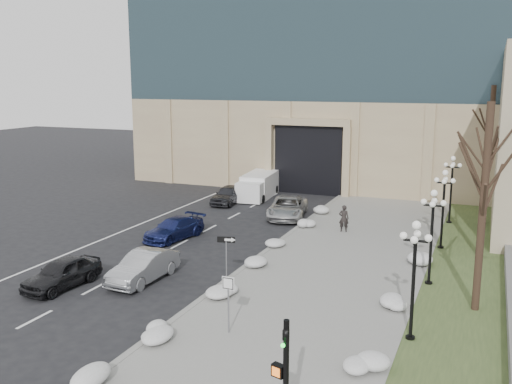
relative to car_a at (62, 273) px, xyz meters
The scene contains 31 objects.
ground 9.75m from the car_a, 34.29° to the right, with size 160.00×160.00×0.00m, color black.
sidewalk 14.35m from the car_a, 36.47° to the left, with size 9.00×40.00×0.12m, color gray.
curb 11.07m from the car_a, 50.48° to the left, with size 0.30×40.00×0.14m, color gray.
grass_strip 19.96m from the car_a, 25.30° to the left, with size 4.00×40.00×0.10m, color #384A25.
stone_wall 22.63m from the car_a, 27.71° to the left, with size 0.50×30.00×0.70m, color slate.
car_a is the anchor object (origin of this frame).
car_b 3.87m from the car_a, 35.54° to the left, with size 1.56×4.47×1.47m, color #979A9E.
car_c 9.49m from the car_a, 86.23° to the left, with size 1.85×4.54×1.32m, color navy.
car_d 18.35m from the car_a, 73.14° to the left, with size 2.51×5.45×1.51m, color #B5B5B5.
car_e 20.18m from the car_a, 91.90° to the left, with size 1.75×4.35×1.48m, color #2F2F34.
pedestrian 17.98m from the car_a, 55.62° to the left, with size 0.65×0.42×1.77m, color black.
box_truck 23.44m from the car_a, 88.51° to the left, with size 2.79×6.46×1.99m.
one_way_sign 8.17m from the car_a, 24.53° to the left, with size 0.92×0.35×2.44m.
keep_sign 9.88m from the car_a, 10.01° to the right, with size 0.52×0.07×2.41m.
snow_clump_a 10.22m from the car_a, 44.71° to the right, with size 1.10×1.60×0.36m, color silver.
snow_clump_b 7.96m from the car_a, 24.57° to the right, with size 1.10×1.60×0.36m, color silver.
snow_clump_c 7.93m from the car_a, 13.13° to the left, with size 1.10×1.60×0.36m, color silver.
snow_clump_d 9.66m from the car_a, 40.01° to the left, with size 1.10×1.60×0.36m, color silver.
snow_clump_e 12.51m from the car_a, 53.62° to the left, with size 1.10×1.60×0.36m, color silver.
snow_clump_f 16.43m from the car_a, 62.58° to the left, with size 1.10×1.60×0.36m, color silver.
snow_clump_g 20.64m from the car_a, 69.29° to the left, with size 1.10×1.60×0.36m, color silver.
snow_clump_h 15.63m from the car_a, 10.14° to the right, with size 1.10×1.60×0.36m, color silver.
snow_clump_i 15.66m from the car_a, 11.34° to the left, with size 1.10×1.60×0.36m, color silver.
snow_clump_j 18.32m from the car_a, 33.11° to the left, with size 1.10×1.60×0.36m, color silver.
lamppost_a 16.51m from the car_a, ahead, with size 1.18×1.18×4.76m.
lamppost_b 17.93m from the car_a, 23.27° to the left, with size 1.18×1.18×4.76m.
lamppost_c 21.33m from the car_a, 39.63° to the left, with size 1.18×1.18×4.76m.
lamppost_d 25.95m from the car_a, 50.80° to the left, with size 1.18×1.18×4.76m.
tree_near 19.75m from the car_a, 13.72° to the left, with size 3.20×3.20×9.00m.
tree_mid 22.87m from the car_a, 34.05° to the left, with size 3.20×3.20×8.50m.
tree_far 28.18m from the car_a, 47.92° to the left, with size 3.20×3.20×9.50m.
Camera 1 is at (10.64, -15.08, 9.88)m, focal length 40.00 mm.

